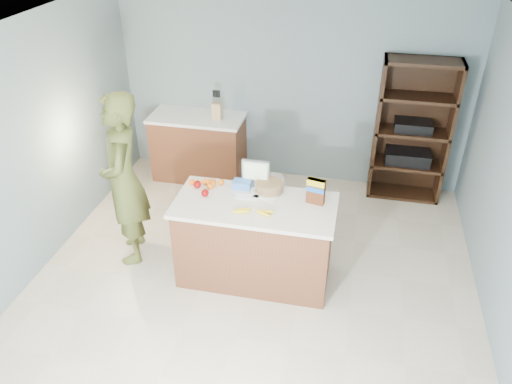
% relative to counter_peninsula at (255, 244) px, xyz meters
% --- Properties ---
extents(floor, '(4.50, 5.00, 0.02)m').
position_rel_counter_peninsula_xyz_m(floor, '(0.00, -0.30, -0.42)').
color(floor, beige).
rests_on(floor, ground).
extents(walls, '(4.52, 5.02, 2.51)m').
position_rel_counter_peninsula_xyz_m(walls, '(0.00, -0.30, 1.24)').
color(walls, slate).
rests_on(walls, ground).
extents(counter_peninsula, '(1.56, 0.76, 0.90)m').
position_rel_counter_peninsula_xyz_m(counter_peninsula, '(0.00, 0.00, 0.00)').
color(counter_peninsula, brown).
rests_on(counter_peninsula, ground).
extents(back_cabinet, '(1.24, 0.62, 0.90)m').
position_rel_counter_peninsula_xyz_m(back_cabinet, '(-1.20, 1.90, 0.04)').
color(back_cabinet, brown).
rests_on(back_cabinet, ground).
extents(shelving_unit, '(0.90, 0.40, 1.80)m').
position_rel_counter_peninsula_xyz_m(shelving_unit, '(1.55, 2.05, 0.45)').
color(shelving_unit, black).
rests_on(shelving_unit, ground).
extents(person, '(0.67, 0.80, 1.87)m').
position_rel_counter_peninsula_xyz_m(person, '(-1.39, 0.09, 0.52)').
color(person, '#4D5724').
rests_on(person, ground).
extents(knife_block, '(0.12, 0.10, 0.31)m').
position_rel_counter_peninsula_xyz_m(knife_block, '(-0.91, 1.86, 0.60)').
color(knife_block, tan).
rests_on(knife_block, back_cabinet).
extents(envelopes, '(0.40, 0.18, 0.00)m').
position_rel_counter_peninsula_xyz_m(envelopes, '(-0.02, 0.12, 0.49)').
color(envelopes, white).
rests_on(envelopes, counter_peninsula).
extents(bananas, '(0.39, 0.12, 0.04)m').
position_rel_counter_peninsula_xyz_m(bananas, '(0.02, -0.16, 0.50)').
color(bananas, yellow).
rests_on(bananas, counter_peninsula).
extents(apples, '(0.20, 0.21, 0.08)m').
position_rel_counter_peninsula_xyz_m(apples, '(-0.57, 0.09, 0.52)').
color(apples, '#860506').
rests_on(apples, counter_peninsula).
extents(oranges, '(0.35, 0.17, 0.06)m').
position_rel_counter_peninsula_xyz_m(oranges, '(-0.53, 0.22, 0.52)').
color(oranges, '#E65B0E').
rests_on(oranges, counter_peninsula).
extents(blue_carton, '(0.18, 0.12, 0.08)m').
position_rel_counter_peninsula_xyz_m(blue_carton, '(-0.19, 0.26, 0.52)').
color(blue_carton, blue).
rests_on(blue_carton, counter_peninsula).
extents(salad_bowl, '(0.30, 0.30, 0.13)m').
position_rel_counter_peninsula_xyz_m(salad_bowl, '(0.09, 0.26, 0.54)').
color(salad_bowl, '#267219').
rests_on(salad_bowl, counter_peninsula).
extents(tv, '(0.28, 0.12, 0.28)m').
position_rel_counter_peninsula_xyz_m(tv, '(-0.06, 0.33, 0.64)').
color(tv, silver).
rests_on(tv, counter_peninsula).
extents(cereal_box, '(0.18, 0.10, 0.26)m').
position_rel_counter_peninsula_xyz_m(cereal_box, '(0.56, 0.13, 0.64)').
color(cereal_box, '#592B14').
rests_on(cereal_box, counter_peninsula).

